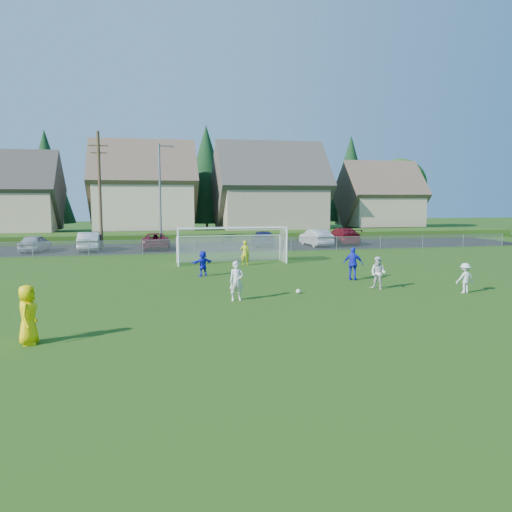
# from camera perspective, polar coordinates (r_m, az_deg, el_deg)

# --- Properties ---
(ground) EXTENTS (160.00, 160.00, 0.00)m
(ground) POSITION_cam_1_polar(r_m,az_deg,el_deg) (18.93, 5.14, -7.01)
(ground) COLOR #193D0C
(ground) RESTS_ON ground
(asphalt_lot) EXTENTS (60.00, 60.00, 0.00)m
(asphalt_lot) POSITION_cam_1_polar(r_m,az_deg,el_deg) (45.60, -5.16, 1.07)
(asphalt_lot) COLOR black
(asphalt_lot) RESTS_ON ground
(grass_embankment) EXTENTS (70.00, 6.00, 0.80)m
(grass_embankment) POSITION_cam_1_polar(r_m,az_deg,el_deg) (52.99, -6.15, 2.28)
(grass_embankment) COLOR #1E420F
(grass_embankment) RESTS_ON ground
(soccer_ball) EXTENTS (0.22, 0.22, 0.22)m
(soccer_ball) POSITION_cam_1_polar(r_m,az_deg,el_deg) (23.46, 4.85, -4.04)
(soccer_ball) COLOR white
(soccer_ball) RESTS_ON ground
(referee) EXTENTS (0.62, 0.92, 1.84)m
(referee) POSITION_cam_1_polar(r_m,az_deg,el_deg) (16.84, -24.63, -6.11)
(referee) COLOR #FFD705
(referee) RESTS_ON ground
(player_white_a) EXTENTS (0.65, 0.44, 1.73)m
(player_white_a) POSITION_cam_1_polar(r_m,az_deg,el_deg) (21.72, -2.23, -2.87)
(player_white_a) COLOR silver
(player_white_a) RESTS_ON ground
(player_white_b) EXTENTS (0.96, 0.99, 1.61)m
(player_white_b) POSITION_cam_1_polar(r_m,az_deg,el_deg) (25.08, 13.78, -1.90)
(player_white_b) COLOR silver
(player_white_b) RESTS_ON ground
(player_white_c) EXTENTS (0.96, 0.60, 1.42)m
(player_white_c) POSITION_cam_1_polar(r_m,az_deg,el_deg) (25.41, 22.78, -2.34)
(player_white_c) COLOR silver
(player_white_c) RESTS_ON ground
(player_blue_a) EXTENTS (1.12, 0.94, 1.80)m
(player_blue_a) POSITION_cam_1_polar(r_m,az_deg,el_deg) (27.56, 11.05, -0.87)
(player_blue_a) COLOR #1620D5
(player_blue_a) RESTS_ON ground
(player_blue_b) EXTENTS (1.41, 0.97, 1.46)m
(player_blue_b) POSITION_cam_1_polar(r_m,az_deg,el_deg) (28.63, -6.11, -0.84)
(player_blue_b) COLOR #1620D5
(player_blue_b) RESTS_ON ground
(goalkeeper) EXTENTS (0.68, 0.53, 1.65)m
(goalkeeper) POSITION_cam_1_polar(r_m,az_deg,el_deg) (33.01, -1.26, 0.36)
(goalkeeper) COLOR #B7C717
(goalkeeper) RESTS_ON ground
(car_a) EXTENTS (2.19, 4.35, 1.42)m
(car_a) POSITION_cam_1_polar(r_m,az_deg,el_deg) (45.05, -23.92, 1.35)
(car_a) COLOR #A3A6AA
(car_a) RESTS_ON ground
(car_b) EXTENTS (1.85, 4.83, 1.57)m
(car_b) POSITION_cam_1_polar(r_m,az_deg,el_deg) (44.24, -18.49, 1.59)
(car_b) COLOR silver
(car_b) RESTS_ON ground
(car_c) EXTENTS (2.36, 5.11, 1.42)m
(car_c) POSITION_cam_1_polar(r_m,az_deg,el_deg) (44.10, -11.42, 1.69)
(car_c) COLOR maroon
(car_c) RESTS_ON ground
(car_e) EXTENTS (2.14, 4.59, 1.52)m
(car_e) POSITION_cam_1_polar(r_m,az_deg,el_deg) (45.59, 0.80, 2.05)
(car_e) COLOR navy
(car_e) RESTS_ON ground
(car_f) EXTENTS (1.94, 4.77, 1.54)m
(car_f) POSITION_cam_1_polar(r_m,az_deg,el_deg) (46.44, 6.86, 2.10)
(car_f) COLOR silver
(car_f) RESTS_ON ground
(car_g) EXTENTS (2.40, 5.55, 1.59)m
(car_g) POSITION_cam_1_polar(r_m,az_deg,el_deg) (48.57, 9.82, 2.28)
(car_g) COLOR maroon
(car_g) RESTS_ON ground
(soccer_goal) EXTENTS (7.42, 1.90, 2.50)m
(soccer_goal) POSITION_cam_1_polar(r_m,az_deg,el_deg) (34.16, -2.84, 1.93)
(soccer_goal) COLOR white
(soccer_goal) RESTS_ON ground
(chainlink_fence) EXTENTS (52.06, 0.06, 1.20)m
(chainlink_fence) POSITION_cam_1_polar(r_m,az_deg,el_deg) (40.11, -4.21, 1.20)
(chainlink_fence) COLOR gray
(chainlink_fence) RESTS_ON ground
(streetlight) EXTENTS (1.38, 0.18, 9.00)m
(streetlight) POSITION_cam_1_polar(r_m,az_deg,el_deg) (43.56, -10.84, 7.08)
(streetlight) COLOR slate
(streetlight) RESTS_ON ground
(utility_pole) EXTENTS (1.60, 0.26, 10.00)m
(utility_pole) POSITION_cam_1_polar(r_m,az_deg,el_deg) (44.73, -17.42, 7.28)
(utility_pole) COLOR #473321
(utility_pole) RESTS_ON ground
(houses_row) EXTENTS (53.90, 11.45, 13.27)m
(houses_row) POSITION_cam_1_polar(r_m,az_deg,el_deg) (60.54, -5.11, 9.41)
(houses_row) COLOR tan
(houses_row) RESTS_ON ground
(tree_row) EXTENTS (65.98, 12.36, 13.80)m
(tree_row) POSITION_cam_1_polar(r_m,az_deg,el_deg) (66.65, -6.58, 8.78)
(tree_row) COLOR #382616
(tree_row) RESTS_ON ground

